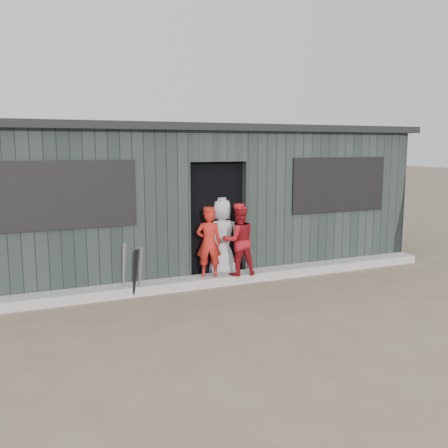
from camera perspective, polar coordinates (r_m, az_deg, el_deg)
name	(u,v)px	position (r m, az deg, el deg)	size (l,w,h in m)	color
ground	(279,317)	(6.78, 6.30, -10.55)	(80.00, 80.00, 0.00)	brown
curb	(224,279)	(8.31, -0.06, -6.30)	(8.00, 0.36, 0.15)	#9F9F9A
bat_left	(124,270)	(7.64, -11.36, -5.15)	(0.07, 0.07, 0.84)	gray
bat_mid	(140,272)	(7.60, -9.58, -5.39)	(0.07, 0.07, 0.80)	gray
bat_right	(135,274)	(7.54, -10.13, -5.65)	(0.07, 0.07, 0.76)	black
player_red_left	(209,243)	(8.06, -1.74, -2.17)	(0.41, 0.27, 1.11)	#B21E16
player_red_right	(239,240)	(8.16, 1.70, -1.89)	(0.56, 0.44, 1.15)	maroon
player_grey_back	(221,238)	(8.55, -0.31, -1.67)	(0.67, 0.44, 1.37)	#B3B3B3
dugout	(188,197)	(9.63, -4.13, 3.12)	(8.30, 3.30, 2.62)	black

